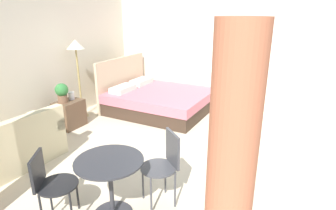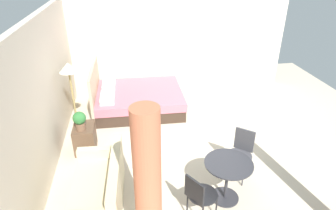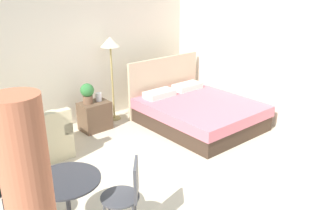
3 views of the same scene
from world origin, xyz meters
name	(u,v)px [view 2 (image 2 of 3)]	position (x,y,z in m)	size (l,w,h in m)	color
ground_plane	(203,140)	(0.00, 0.00, -0.01)	(8.44, 8.93, 0.02)	beige
wall_back	(45,93)	(0.00, 2.96, 1.30)	(8.44, 0.12, 2.60)	beige
wall_right	(180,44)	(2.72, 0.00, 1.30)	(0.12, 5.93, 2.60)	beige
bed	(136,99)	(1.62, 1.31, 0.27)	(1.81, 2.17, 1.16)	#38281E
couch	(100,192)	(-1.51, 2.04, 0.28)	(1.56, 0.84, 0.81)	beige
nightstand	(85,138)	(0.03, 2.41, 0.27)	(0.53, 0.40, 0.53)	brown
potted_plant	(80,120)	(-0.07, 2.43, 0.74)	(0.25, 0.25, 0.38)	brown
vase	(82,120)	(0.15, 2.43, 0.61)	(0.11, 0.11, 0.15)	silver
floor_lamp	(69,74)	(0.58, 2.61, 1.43)	(0.36, 0.36, 1.65)	#99844C
balcony_table	(228,174)	(-1.65, 0.08, 0.50)	(0.74, 0.74, 0.70)	#2D2D33
cafe_chair_near_window	(199,194)	(-2.00, 0.62, 0.49)	(0.60, 0.60, 0.81)	black
cafe_chair_near_couch	(242,150)	(-1.16, -0.34, 0.55)	(0.60, 0.60, 0.89)	#3F3F44
curtain_right	(148,193)	(-2.47, 1.36, 1.10)	(0.31, 0.31, 2.19)	#D1704C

